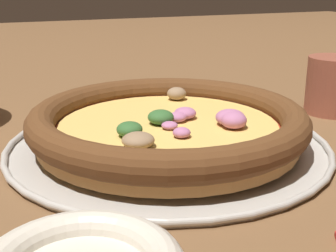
% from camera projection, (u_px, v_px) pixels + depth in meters
% --- Properties ---
extents(ground_plane, '(3.00, 3.00, 0.00)m').
position_uv_depth(ground_plane, '(168.00, 148.00, 0.51)').
color(ground_plane, brown).
extents(pizza_tray, '(0.35, 0.35, 0.01)m').
position_uv_depth(pizza_tray, '(168.00, 144.00, 0.51)').
color(pizza_tray, '#B7B2A8').
rests_on(pizza_tray, ground_plane).
extents(pizza, '(0.30, 0.30, 0.04)m').
position_uv_depth(pizza, '(168.00, 123.00, 0.50)').
color(pizza, '#BC7F42').
rests_on(pizza, pizza_tray).
extents(drinking_cup, '(0.07, 0.07, 0.08)m').
position_uv_depth(drinking_cup, '(333.00, 85.00, 0.63)').
color(drinking_cup, brown).
rests_on(drinking_cup, ground_plane).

